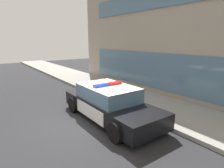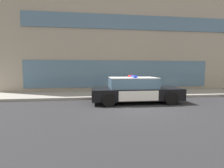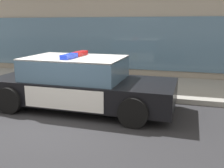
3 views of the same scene
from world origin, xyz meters
TOP-DOWN VIEW (x-y plane):
  - ground at (0.00, 0.00)m, footprint 48.00×48.00m
  - sidewalk at (0.00, 3.55)m, footprint 48.00×3.11m
  - police_cruiser at (0.08, 0.90)m, footprint 4.87×2.15m
  - fire_hydrant at (-0.75, 2.73)m, footprint 0.34×0.39m

SIDE VIEW (x-z plane):
  - ground at x=0.00m, z-range 0.00..0.00m
  - sidewalk at x=0.00m, z-range 0.00..0.15m
  - fire_hydrant at x=-0.75m, z-range 0.14..0.86m
  - police_cruiser at x=0.08m, z-range -0.07..1.43m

